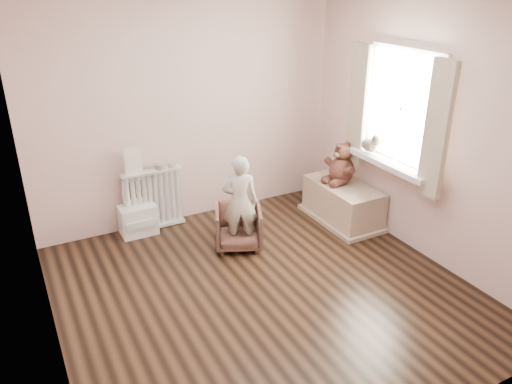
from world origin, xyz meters
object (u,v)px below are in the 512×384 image
armchair (238,227)px  toy_vanity (137,211)px  child (240,203)px  radiator (153,197)px  toy_bench (343,204)px  teddy_bear (342,165)px  plush_cat (371,144)px

armchair → toy_vanity: bearing=161.1°
armchair → child: size_ratio=0.48×
radiator → toy_bench: bearing=-22.4°
radiator → toy_bench: size_ratio=0.74×
toy_bench → teddy_bear: 0.48m
armchair → plush_cat: (1.51, -0.25, 0.77)m
radiator → armchair: (0.67, -0.81, -0.16)m
teddy_bear → armchair: bearing=175.9°
toy_bench → teddy_bear: teddy_bear is taller
radiator → child: (0.67, -0.86, 0.15)m
child → teddy_bear: size_ratio=2.14×
armchair → child: bearing=-67.2°
toy_vanity → toy_bench: (2.24, -0.81, -0.08)m
child → plush_cat: size_ratio=3.80×
child → toy_bench: bearing=-156.0°
radiator → plush_cat: plush_cat is taller
radiator → toy_vanity: 0.24m
teddy_bear → toy_bench: bearing=-102.9°
child → toy_bench: size_ratio=1.07×
toy_bench → plush_cat: size_ratio=3.57×
armchair → plush_cat: bearing=13.6°
child → teddy_bear: (1.37, 0.11, 0.13)m
toy_vanity → child: (0.88, -0.83, 0.26)m
child → teddy_bear: bearing=-152.6°
toy_vanity → child: child is taller
toy_vanity → plush_cat: bearing=-23.4°
toy_bench → armchair: bearing=179.0°
child → toy_bench: child is taller
teddy_bear → child: bearing=177.9°
radiator → child: 1.10m
toy_bench → radiator: bearing=157.6°
radiator → plush_cat: 2.50m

